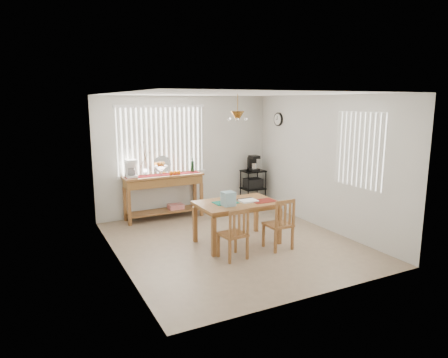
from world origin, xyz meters
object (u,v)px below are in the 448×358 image
chair_left (234,234)px  cart_items (253,163)px  wire_cart (253,185)px  dining_table (237,207)px  sideboard (164,186)px  chair_right (280,224)px

chair_left → cart_items: bearing=54.1°
cart_items → chair_left: (-1.95, -2.69, -0.63)m
wire_cart → dining_table: bearing=-127.2°
sideboard → dining_table: bearing=-72.2°
cart_items → chair_left: bearing=-125.9°
sideboard → cart_items: bearing=0.4°
dining_table → sideboard: bearing=107.8°
cart_items → dining_table: (-1.55, -2.06, -0.38)m
cart_items → sideboard: bearing=-179.6°
cart_items → chair_left: 3.38m
sideboard → wire_cart: size_ratio=1.94×
sideboard → dining_table: (0.65, -2.04, -0.05)m
dining_table → chair_right: 0.81m
dining_table → chair_right: chair_right is taller
sideboard → chair_right: bearing=-66.3°
sideboard → chair_left: 2.70m
sideboard → chair_left: size_ratio=2.01×
chair_left → chair_right: chair_right is taller
cart_items → dining_table: bearing=-127.1°
wire_cart → chair_left: size_ratio=1.04×
chair_left → wire_cart: bearing=54.0°
sideboard → chair_right: size_ratio=1.91×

